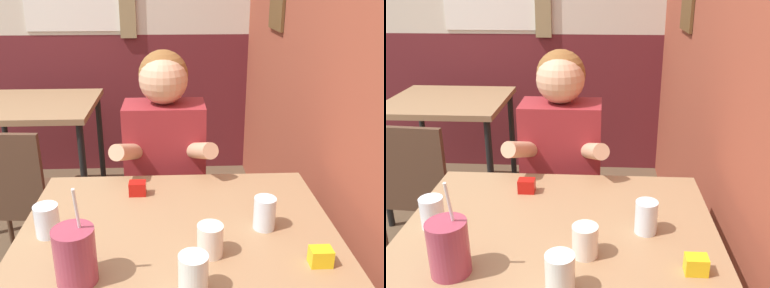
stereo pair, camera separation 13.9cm
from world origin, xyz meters
TOP-DOWN VIEW (x-y plane):
  - brick_wall_right at (1.16, 1.23)m, footprint 0.08×4.46m
  - main_table at (0.55, 0.27)m, footprint 0.98×0.80m
  - background_table at (-0.33, 1.77)m, footprint 0.76×0.72m
  - chair_near_window at (-0.26, 1.06)m, footprint 0.43×0.43m
  - person_seated at (0.50, 0.84)m, footprint 0.42×0.40m
  - cocktail_pitcher at (0.29, 0.04)m, footprint 0.11×0.11m
  - glass_near_pitcher at (0.16, 0.26)m, footprint 0.07×0.07m
  - glass_center at (0.58, -0.01)m, footprint 0.07×0.07m
  - glass_far_side at (0.64, 0.14)m, footprint 0.07×0.07m
  - glass_by_brick at (0.82, 0.27)m, footprint 0.07×0.07m
  - condiment_ketchup at (0.41, 0.51)m, footprint 0.06×0.04m
  - condiment_mustard at (0.93, 0.08)m, footprint 0.06×0.04m

SIDE VIEW (x-z plane):
  - chair_near_window at x=-0.26m, z-range 0.07..0.92m
  - person_seated at x=0.50m, z-range 0.03..1.26m
  - background_table at x=-0.33m, z-range 0.29..1.06m
  - main_table at x=0.55m, z-range 0.31..1.08m
  - condiment_ketchup at x=0.41m, z-range 0.77..0.82m
  - condiment_mustard at x=0.93m, z-range 0.77..0.82m
  - glass_far_side at x=0.64m, z-range 0.77..0.86m
  - glass_near_pitcher at x=0.16m, z-range 0.77..0.87m
  - glass_by_brick at x=0.82m, z-range 0.77..0.87m
  - glass_center at x=0.58m, z-range 0.77..0.87m
  - cocktail_pitcher at x=0.29m, z-range 0.71..0.98m
  - brick_wall_right at x=1.16m, z-range 0.00..2.70m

